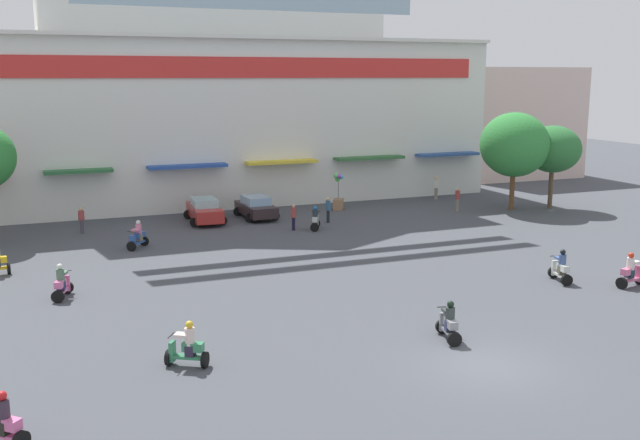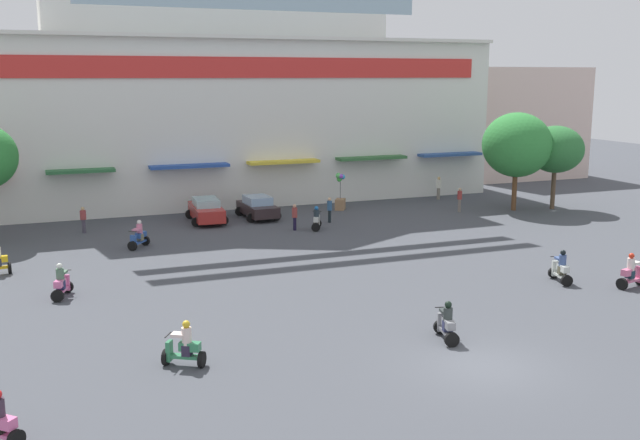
{
  "view_description": "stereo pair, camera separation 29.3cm",
  "coord_description": "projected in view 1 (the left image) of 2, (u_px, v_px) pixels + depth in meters",
  "views": [
    {
      "loc": [
        -13.26,
        -18.52,
        9.13
      ],
      "look_at": [
        -0.36,
        13.41,
        2.32
      ],
      "focal_mm": 41.09,
      "sensor_mm": 36.0,
      "label": 1
    },
    {
      "loc": [
        -12.99,
        -18.63,
        9.13
      ],
      "look_at": [
        -0.36,
        13.41,
        2.32
      ],
      "focal_mm": 41.09,
      "sensor_mm": 36.0,
      "label": 2
    }
  ],
  "objects": [
    {
      "name": "ground_plane",
      "position": [
        330.0,
        268.0,
        35.32
      ],
      "size": [
        128.0,
        128.0,
        0.0
      ],
      "primitive_type": "plane",
      "color": "#44474D"
    },
    {
      "name": "colonial_building",
      "position": [
        209.0,
        73.0,
        55.07
      ],
      "size": [
        40.22,
        18.43,
        21.74
      ],
      "color": "silver",
      "rests_on": "ground"
    },
    {
      "name": "flank_building_right",
      "position": [
        498.0,
        121.0,
        68.72
      ],
      "size": [
        11.3,
        11.31,
        9.84
      ],
      "color": "beige",
      "rests_on": "ground"
    },
    {
      "name": "plaza_tree_1",
      "position": [
        553.0,
        149.0,
        50.37
      ],
      "size": [
        3.76,
        3.91,
        5.78
      ],
      "color": "brown",
      "rests_on": "ground"
    },
    {
      "name": "plaza_tree_3",
      "position": [
        514.0,
        145.0,
        49.79
      ],
      "size": [
        4.54,
        4.92,
        6.7
      ],
      "color": "brown",
      "rests_on": "ground"
    },
    {
      "name": "parked_car_0",
      "position": [
        205.0,
        210.0,
        46.24
      ],
      "size": [
        2.47,
        4.54,
        1.52
      ],
      "color": "#A82925",
      "rests_on": "ground"
    },
    {
      "name": "parked_car_1",
      "position": [
        256.0,
        207.0,
        47.52
      ],
      "size": [
        2.4,
        3.99,
        1.46
      ],
      "color": "#2D2224",
      "rests_on": "ground"
    },
    {
      "name": "scooter_rider_0",
      "position": [
        631.0,
        272.0,
        32.07
      ],
      "size": [
        1.54,
        0.81,
        1.57
      ],
      "color": "black",
      "rests_on": "ground"
    },
    {
      "name": "scooter_rider_1",
      "position": [
        1.0,
        424.0,
        18.23
      ],
      "size": [
        1.38,
        1.37,
        1.49
      ],
      "color": "black",
      "rests_on": "ground"
    },
    {
      "name": "scooter_rider_2",
      "position": [
        187.0,
        348.0,
        23.26
      ],
      "size": [
        1.42,
        1.14,
        1.53
      ],
      "color": "black",
      "rests_on": "ground"
    },
    {
      "name": "scooter_rider_3",
      "position": [
        449.0,
        324.0,
        25.59
      ],
      "size": [
        0.86,
        1.55,
        1.47
      ],
      "color": "black",
      "rests_on": "ground"
    },
    {
      "name": "scooter_rider_4",
      "position": [
        138.0,
        237.0,
        39.25
      ],
      "size": [
        1.32,
        1.47,
        1.53
      ],
      "color": "black",
      "rests_on": "ground"
    },
    {
      "name": "scooter_rider_6",
      "position": [
        62.0,
        284.0,
        30.42
      ],
      "size": [
        0.98,
        1.56,
        1.52
      ],
      "color": "black",
      "rests_on": "ground"
    },
    {
      "name": "scooter_rider_7",
      "position": [
        561.0,
        268.0,
        32.84
      ],
      "size": [
        0.89,
        1.57,
        1.53
      ],
      "color": "black",
      "rests_on": "ground"
    },
    {
      "name": "scooter_rider_8",
      "position": [
        315.0,
        220.0,
        44.02
      ],
      "size": [
        1.06,
        1.45,
        1.47
      ],
      "color": "black",
      "rests_on": "ground"
    },
    {
      "name": "pedestrian_0",
      "position": [
        293.0,
        215.0,
        43.78
      ],
      "size": [
        0.39,
        0.39,
        1.59
      ],
      "color": "black",
      "rests_on": "ground"
    },
    {
      "name": "pedestrian_1",
      "position": [
        458.0,
        198.0,
        49.79
      ],
      "size": [
        0.32,
        0.32,
        1.66
      ],
      "color": "slate",
      "rests_on": "ground"
    },
    {
      "name": "pedestrian_2",
      "position": [
        436.0,
        186.0,
        54.81
      ],
      "size": [
        0.46,
        0.46,
        1.72
      ],
      "color": "gray",
      "rests_on": "ground"
    },
    {
      "name": "pedestrian_3",
      "position": [
        328.0,
        208.0,
        46.13
      ],
      "size": [
        0.36,
        0.36,
        1.6
      ],
      "color": "black",
      "rests_on": "ground"
    },
    {
      "name": "pedestrian_4",
      "position": [
        81.0,
        219.0,
        42.94
      ],
      "size": [
        0.49,
        0.49,
        1.56
      ],
      "color": "#453F4D",
      "rests_on": "ground"
    },
    {
      "name": "balloon_vendor_cart",
      "position": [
        338.0,
        196.0,
        50.56
      ],
      "size": [
        1.0,
        1.08,
        2.57
      ],
      "color": "#95704E",
      "rests_on": "ground"
    }
  ]
}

